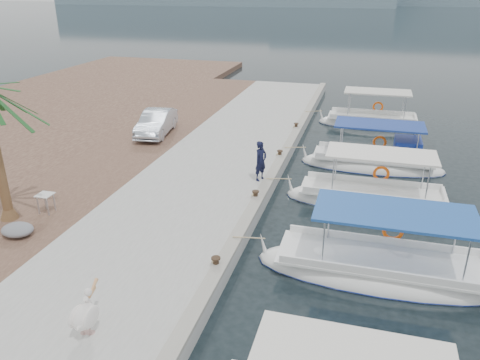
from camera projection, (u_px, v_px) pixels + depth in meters
name	position (u px, v px, depth m)	size (l,w,h in m)	color
ground	(255.00, 229.00, 17.22)	(400.00, 400.00, 0.00)	black
concrete_quay	(219.00, 167.00, 22.30)	(6.00, 40.00, 0.50)	#A5A59F
quay_curb	(276.00, 167.00, 21.50)	(0.44, 40.00, 0.12)	gray
cobblestone_strip	(124.00, 157.00, 23.53)	(4.00, 40.00, 0.50)	brown
fishing_caique_b	(380.00, 272.00, 14.41)	(7.71, 2.43, 2.83)	white
fishing_caique_c	(371.00, 201.00, 19.08)	(7.01, 2.07, 2.83)	white
fishing_caique_d	(374.00, 164.00, 22.82)	(6.88, 2.19, 2.83)	white
fishing_caique_e	(372.00, 124.00, 29.57)	(6.65, 2.22, 2.83)	white
mooring_bollards	(256.00, 194.00, 18.37)	(0.28, 20.28, 0.33)	black
pelican	(85.00, 315.00, 11.14)	(0.60, 1.36, 1.05)	tan
fisherman	(261.00, 161.00, 19.88)	(0.63, 0.41, 1.73)	black
parked_car	(156.00, 123.00, 26.04)	(1.42, 4.09, 1.35)	silver
tarp_bundle	(17.00, 230.00, 15.69)	(1.10, 0.90, 0.40)	slate
folding_table	(46.00, 199.00, 17.14)	(0.55, 0.55, 0.73)	silver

